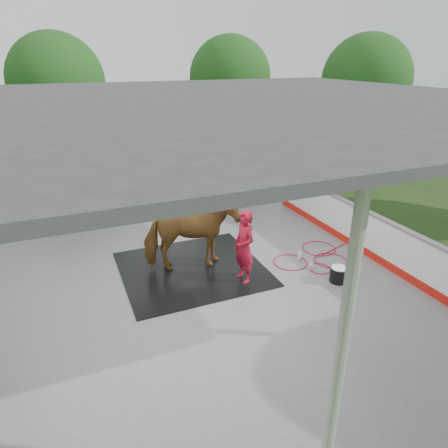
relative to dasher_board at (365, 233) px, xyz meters
name	(u,v)px	position (x,y,z in m)	size (l,w,h in m)	color
ground	(197,290)	(-4.60, 0.00, -0.59)	(100.00, 100.00, 0.00)	#1E3814
concrete_slab	(197,289)	(-4.60, 0.00, -0.57)	(12.00, 10.00, 0.05)	slate
pavilion_structure	(191,105)	(-4.60, 0.00, 3.37)	(12.60, 10.60, 4.05)	beige
dasher_board	(365,233)	(0.00, 0.00, 0.00)	(0.16, 8.00, 1.15)	red
tree_belt	(192,109)	(-4.30, 0.90, 3.20)	(28.00, 28.00, 5.80)	#382314
rubber_mat	(192,269)	(-4.43, 0.84, -0.53)	(3.31, 3.10, 0.02)	black
horse	(191,234)	(-4.43, 0.84, 0.39)	(0.98, 2.16, 1.82)	brown
handler	(244,247)	(-3.50, -0.10, 0.30)	(0.62, 0.40, 1.69)	#AF1228
wash_bucket	(338,274)	(-1.54, -0.99, -0.36)	(0.39, 0.39, 0.36)	black
soap_bottle_a	(299,255)	(-1.80, 0.22, -0.41)	(0.11, 0.11, 0.28)	silver
soap_bottle_b	(311,266)	(-1.78, -0.28, -0.44)	(0.09, 0.09, 0.20)	#338CD8
hose_coil	(314,258)	(-1.37, 0.18, -0.53)	(2.37, 1.64, 0.02)	#B40C30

